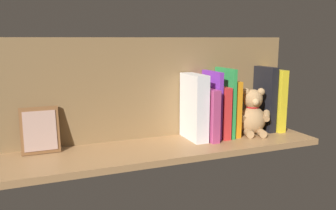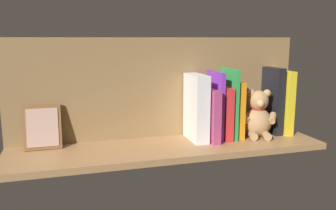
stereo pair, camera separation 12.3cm
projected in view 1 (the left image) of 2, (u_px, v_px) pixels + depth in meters
The scene contains 12 objects.
ground_plane at pixel (168, 148), 125.51cm from camera, with size 109.99×28.49×2.20cm, color #A87A4C.
shelf_back_panel at pixel (156, 88), 132.77cm from camera, with size 109.99×1.50×37.26cm, color olive.
book_0 at pixel (273, 100), 144.48cm from camera, with size 3.03×13.48×24.66cm, color yellow.
book_1 at pixel (265, 99), 143.65cm from camera, with size 3.08×12.06×25.78cm, color black.
teddy_bear at pixel (252, 114), 138.02cm from camera, with size 14.04×13.66×18.15cm.
book_2 at pixel (230, 107), 137.37cm from camera, with size 2.46×13.27×21.19cm, color orange.
book_3 at pixel (225, 102), 135.59cm from camera, with size 1.31×14.11×25.95cm, color green.
book_4 at pixel (219, 111), 135.06cm from camera, with size 2.84×14.41×19.35cm, color red.
book_5 at pixel (212, 104), 133.72cm from camera, with size 1.64×13.83×24.98cm, color purple.
book_6 at pixel (206, 113), 132.02cm from camera, with size 2.96×16.37×19.02cm, color #B23F72.
dictionary_thick_white at pixel (194, 107), 130.49cm from camera, with size 4.98×14.69×24.22cm, color white.
picture_frame_leaning at pixel (40, 130), 115.70cm from camera, with size 12.17×5.06×15.16cm.
Camera 1 is at (45.38, 111.66, 37.00)cm, focal length 38.03 mm.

